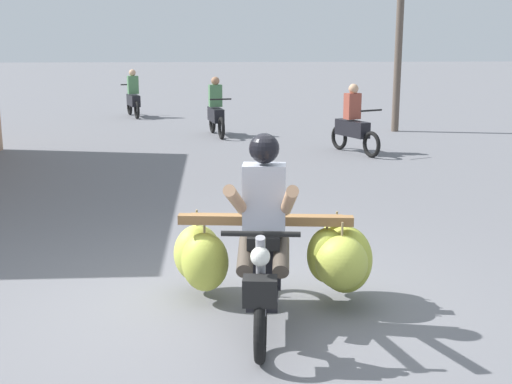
{
  "coord_description": "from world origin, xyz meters",
  "views": [
    {
      "loc": [
        -0.02,
        -5.59,
        2.31
      ],
      "look_at": [
        0.35,
        0.53,
        0.9
      ],
      "focal_mm": 47.39,
      "sensor_mm": 36.0,
      "label": 1
    }
  ],
  "objects": [
    {
      "name": "utility_pole",
      "position": [
        4.48,
        11.07,
        2.51
      ],
      "size": [
        0.18,
        0.18,
        5.02
      ],
      "primitive_type": "cylinder",
      "color": "brown",
      "rests_on": "ground"
    },
    {
      "name": "motorbike_distant_far_ahead",
      "position": [
        -2.43,
        14.55,
        0.57
      ],
      "size": [
        0.68,
        1.57,
        1.4
      ],
      "color": "black",
      "rests_on": "ground"
    },
    {
      "name": "motorbike_main_loaded",
      "position": [
        0.53,
        -0.1,
        0.5
      ],
      "size": [
        1.84,
        1.89,
        1.58
      ],
      "color": "black",
      "rests_on": "ground"
    },
    {
      "name": "motorbike_distant_ahead_right",
      "position": [
        -0.0,
        10.56,
        0.57
      ],
      "size": [
        0.57,
        1.61,
        1.4
      ],
      "color": "black",
      "rests_on": "ground"
    },
    {
      "name": "ground_plane",
      "position": [
        0.0,
        0.0,
        0.0
      ],
      "size": [
        120.0,
        120.0,
        0.0
      ],
      "primitive_type": "plane",
      "color": "slate"
    },
    {
      "name": "motorbike_distant_ahead_left",
      "position": [
        2.77,
        7.9,
        0.57
      ],
      "size": [
        0.82,
        1.51,
        1.4
      ],
      "color": "black",
      "rests_on": "ground"
    }
  ]
}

